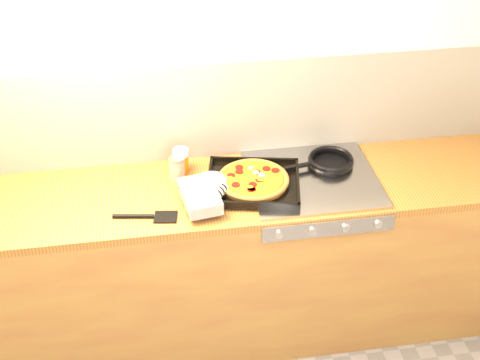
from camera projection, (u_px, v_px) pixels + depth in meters
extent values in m
plane|color=beige|center=(208.00, 92.00, 3.15)|extent=(3.20, 0.00, 3.20)
cube|color=silver|center=(209.00, 111.00, 3.19)|extent=(3.20, 0.02, 0.50)
cube|color=olive|center=(220.00, 264.00, 3.37)|extent=(3.20, 0.60, 0.86)
cube|color=#975A2E|center=(218.00, 192.00, 3.11)|extent=(3.20, 0.60, 0.04)
cube|color=#A2A2A8|center=(328.00, 227.00, 2.94)|extent=(0.60, 0.03, 0.08)
cylinder|color=#A5A5AA|center=(279.00, 234.00, 2.90)|extent=(0.04, 0.02, 0.04)
cylinder|color=#A5A5AA|center=(313.00, 231.00, 2.92)|extent=(0.04, 0.02, 0.04)
cylinder|color=#A5A5AA|center=(346.00, 228.00, 2.94)|extent=(0.04, 0.02, 0.04)
cylinder|color=#A5A5AA|center=(378.00, 224.00, 2.96)|extent=(0.04, 0.02, 0.04)
cube|color=#A2A2A8|center=(312.00, 179.00, 3.16)|extent=(0.60, 0.56, 0.02)
cube|color=black|center=(253.00, 184.00, 3.09)|extent=(0.49, 0.45, 0.01)
cube|color=black|center=(254.00, 160.00, 3.23)|extent=(0.42, 0.10, 0.02)
cube|color=black|center=(252.00, 204.00, 2.93)|extent=(0.42, 0.10, 0.02)
cube|color=black|center=(298.00, 182.00, 3.07)|extent=(0.09, 0.37, 0.02)
cube|color=black|center=(209.00, 180.00, 3.09)|extent=(0.09, 0.37, 0.02)
cylinder|color=olive|center=(253.00, 181.00, 3.08)|extent=(0.38, 0.38, 0.02)
torus|color=olive|center=(253.00, 179.00, 3.08)|extent=(0.39, 0.39, 0.03)
cylinder|color=orange|center=(253.00, 179.00, 3.08)|extent=(0.33, 0.33, 0.01)
cylinder|color=maroon|center=(259.00, 180.00, 3.06)|extent=(0.05, 0.05, 0.01)
cylinder|color=maroon|center=(239.00, 167.00, 3.14)|extent=(0.05, 0.05, 0.01)
cylinder|color=maroon|center=(251.00, 189.00, 2.99)|extent=(0.05, 0.05, 0.01)
cylinder|color=maroon|center=(231.00, 175.00, 3.09)|extent=(0.05, 0.05, 0.01)
cylinder|color=maroon|center=(266.00, 169.00, 3.13)|extent=(0.05, 0.05, 0.01)
cylinder|color=maroon|center=(257.00, 172.00, 3.11)|extent=(0.05, 0.05, 0.01)
cylinder|color=maroon|center=(236.00, 185.00, 3.02)|extent=(0.05, 0.05, 0.01)
cylinder|color=maroon|center=(275.00, 170.00, 3.12)|extent=(0.05, 0.05, 0.01)
cylinder|color=maroon|center=(252.00, 189.00, 3.00)|extent=(0.05, 0.05, 0.01)
cylinder|color=maroon|center=(253.00, 184.00, 3.03)|extent=(0.05, 0.05, 0.01)
cylinder|color=maroon|center=(239.00, 172.00, 3.11)|extent=(0.05, 0.05, 0.01)
ellipsoid|color=#C38912|center=(235.00, 179.00, 3.06)|extent=(0.04, 0.03, 0.01)
ellipsoid|color=#C38912|center=(230.00, 178.00, 3.07)|extent=(0.04, 0.03, 0.01)
ellipsoid|color=#C38912|center=(252.00, 171.00, 3.11)|extent=(0.04, 0.03, 0.01)
ellipsoid|color=#C38912|center=(251.00, 166.00, 3.15)|extent=(0.04, 0.03, 0.01)
ellipsoid|color=#C38912|center=(250.00, 187.00, 3.01)|extent=(0.04, 0.03, 0.01)
ellipsoid|color=#C38912|center=(261.00, 180.00, 3.05)|extent=(0.04, 0.03, 0.01)
ellipsoid|color=#C38912|center=(258.00, 178.00, 3.07)|extent=(0.04, 0.03, 0.01)
ellipsoid|color=#C38912|center=(236.00, 180.00, 3.05)|extent=(0.04, 0.03, 0.01)
ellipsoid|color=#C38912|center=(255.00, 168.00, 3.13)|extent=(0.04, 0.03, 0.01)
ellipsoid|color=silver|center=(251.00, 167.00, 3.14)|extent=(0.04, 0.04, 0.01)
ellipsoid|color=silver|center=(256.00, 172.00, 3.11)|extent=(0.04, 0.04, 0.01)
ellipsoid|color=silver|center=(262.00, 175.00, 3.09)|extent=(0.04, 0.04, 0.01)
cube|color=black|center=(200.00, 196.00, 2.95)|extent=(0.19, 0.27, 0.06)
ellipsoid|color=black|center=(211.00, 181.00, 3.05)|extent=(0.18, 0.18, 0.06)
cylinder|color=black|center=(218.00, 192.00, 2.98)|extent=(0.11, 0.12, 0.06)
cylinder|color=black|center=(330.00, 164.00, 3.24)|extent=(0.24, 0.24, 0.01)
torus|color=black|center=(331.00, 160.00, 3.23)|extent=(0.26, 0.26, 0.02)
cube|color=black|center=(297.00, 166.00, 3.17)|extent=(0.16, 0.05, 0.01)
cylinder|color=#9E1E0C|center=(177.00, 168.00, 3.14)|extent=(0.10, 0.10, 0.10)
cylinder|color=#B2B2B7|center=(176.00, 159.00, 3.11)|extent=(0.10, 0.10, 0.01)
cylinder|color=#B2B2B7|center=(177.00, 177.00, 3.17)|extent=(0.10, 0.10, 0.01)
cylinder|color=#D0660C|center=(181.00, 163.00, 3.19)|extent=(0.07, 0.07, 0.09)
cylinder|color=silver|center=(181.00, 152.00, 3.16)|extent=(0.08, 0.08, 0.03)
cylinder|color=#AA7048|center=(244.00, 165.00, 3.24)|extent=(0.26, 0.04, 0.02)
ellipsoid|color=#AA7048|center=(271.00, 162.00, 3.27)|extent=(0.06, 0.04, 0.02)
cube|color=black|center=(166.00, 217.00, 2.92)|extent=(0.11, 0.10, 0.01)
cylinder|color=black|center=(133.00, 216.00, 2.91)|extent=(0.18, 0.05, 0.02)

